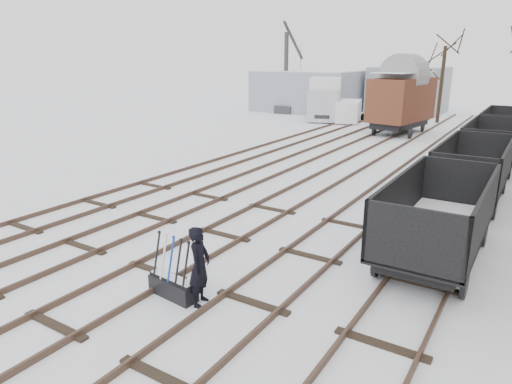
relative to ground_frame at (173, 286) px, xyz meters
The scene contains 15 objects.
ground 1.46m from the ground_frame, 149.68° to the left, with size 120.00×120.00×0.00m, color white.
tracks 14.45m from the ground_frame, 94.92° to the left, with size 13.90×52.00×0.16m.
shed_left 39.43m from the ground_frame, 111.19° to the left, with size 10.00×8.00×4.10m.
shed_right 41.11m from the ground_frame, 97.33° to the left, with size 7.00×6.00×4.50m.
ground_frame is the anchor object (origin of this frame).
worker 1.00m from the ground_frame, ahead, with size 0.68×0.45×1.87m, color black.
freight_wagon_a 7.22m from the ground_frame, 48.57° to the left, with size 2.28×5.71×2.33m.
freight_wagon_b 12.73m from the ground_frame, 68.02° to the left, with size 2.28×5.71×2.33m.
freight_wagon_c 18.82m from the ground_frame, 75.33° to the left, with size 2.28×5.71×2.33m.
freight_wagon_d 25.06m from the ground_frame, 79.04° to the left, with size 2.28×5.71×2.33m.
box_van_wagon 26.94m from the ground_frame, 94.53° to the left, with size 3.92×6.16×4.39m.
lorry 33.65m from the ground_frame, 107.98° to the left, with size 4.42×8.45×3.67m.
panel_van 31.50m from the ground_frame, 103.83° to the left, with size 2.81×4.46×1.82m.
crane 36.81m from the ground_frame, 114.42° to the left, with size 1.88×5.11×8.69m.
tree_far_left 34.38m from the ground_frame, 91.56° to the left, with size 0.30×0.30×6.28m, color black.
Camera 1 is at (8.02, -7.83, 5.45)m, focal length 32.00 mm.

